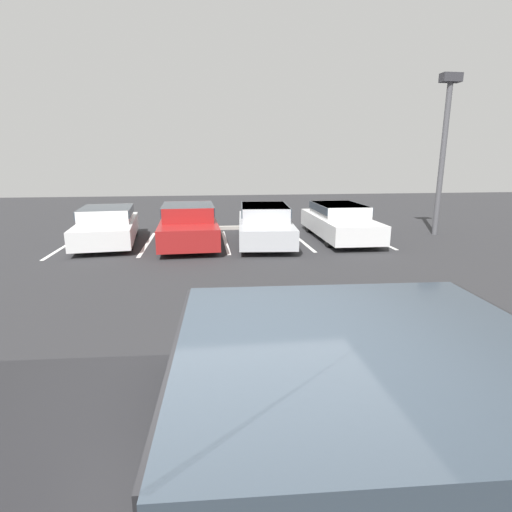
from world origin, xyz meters
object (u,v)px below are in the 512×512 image
parked_sedan_d (339,220)px  wheel_stop_curb (232,228)px  pickup_truck (409,472)px  parked_sedan_a (107,224)px  light_post (444,139)px  parked_sedan_b (189,223)px  parked_sedan_c (264,222)px

parked_sedan_d → wheel_stop_curb: size_ratio=2.89×
pickup_truck → parked_sedan_a: bearing=113.3°
parked_sedan_a → light_post: light_post is taller
parked_sedan_a → parked_sedan_b: (2.70, -0.40, 0.05)m
parked_sedan_d → light_post: bearing=95.3°
parked_sedan_a → parked_sedan_d: (7.98, -0.18, 0.02)m
parked_sedan_c → parked_sedan_d: 2.74m
light_post → wheel_stop_curb: 8.51m
pickup_truck → parked_sedan_c: (0.83, 11.40, -0.22)m
parked_sedan_c → light_post: (6.59, 0.56, 2.79)m
parked_sedan_b → parked_sedan_d: size_ratio=0.97×
parked_sedan_a → parked_sedan_c: bearing=79.1°
parked_sedan_d → pickup_truck: bearing=-15.6°
parked_sedan_a → parked_sedan_c: parked_sedan_c is taller
pickup_truck → parked_sedan_c: size_ratio=1.25×
parked_sedan_b → parked_sedan_c: size_ratio=0.96×
parked_sedan_a → wheel_stop_curb: 4.88m
parked_sedan_b → wheel_stop_curb: size_ratio=2.82×
pickup_truck → light_post: (7.42, 11.96, 2.57)m
pickup_truck → light_post: size_ratio=1.06×
pickup_truck → light_post: light_post is taller
pickup_truck → parked_sedan_b: 11.60m
parked_sedan_b → parked_sedan_c: 2.56m
parked_sedan_a → wheel_stop_curb: size_ratio=2.73×
parked_sedan_c → wheel_stop_curb: (-0.94, 2.65, -0.60)m
parked_sedan_d → wheel_stop_curb: bearing=-121.6°
pickup_truck → parked_sedan_c: pickup_truck is taller
parked_sedan_b → light_post: bearing=91.2°
parked_sedan_d → parked_sedan_b: bearing=-86.4°
pickup_truck → parked_sedan_b: (-1.72, 11.47, -0.20)m
pickup_truck → parked_sedan_b: pickup_truck is taller
parked_sedan_c → parked_sedan_d: bearing=101.3°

